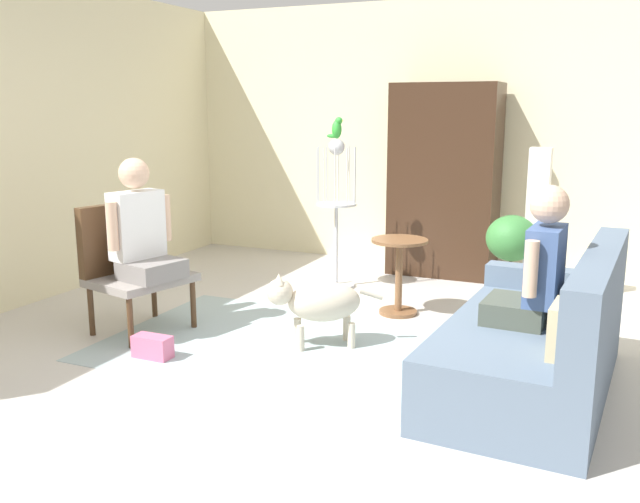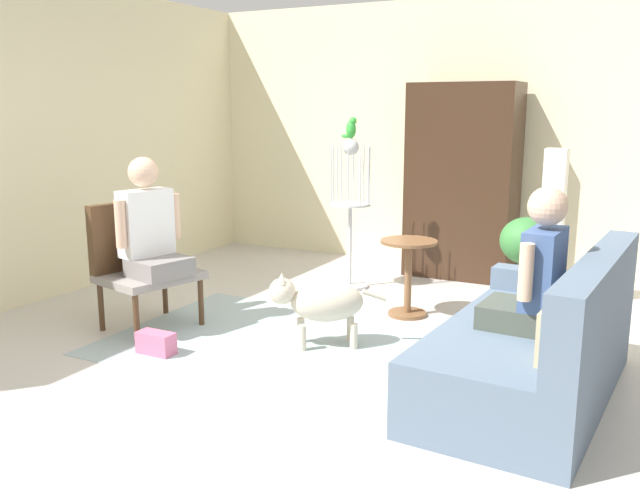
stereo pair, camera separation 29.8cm
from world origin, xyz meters
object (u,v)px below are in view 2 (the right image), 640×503
object	(u,v)px
round_end_table	(408,270)
column_lamp	(552,230)
armchair	(139,256)
bird_cage_stand	(350,216)
handbag	(156,343)
potted_plant	(526,250)
couch	(539,348)
person_on_couch	(535,272)
person_on_armchair	(150,227)
parrot	(351,128)
dog	(321,302)
armoire_cabinet	(463,181)

from	to	relation	value
round_end_table	column_lamp	size ratio (longest dim) A/B	0.47
armchair	bird_cage_stand	size ratio (longest dim) A/B	0.69
handbag	potted_plant	bearing A→B (deg)	49.83
couch	person_on_couch	world-z (taller)	person_on_couch
person_on_armchair	potted_plant	xyz separation A→B (m)	(2.44, 1.98, -0.31)
person_on_armchair	bird_cage_stand	bearing A→B (deg)	66.09
person_on_couch	parrot	distance (m)	2.83
handbag	bird_cage_stand	bearing A→B (deg)	79.48
armchair	person_on_couch	world-z (taller)	person_on_couch
round_end_table	bird_cage_stand	bearing A→B (deg)	143.29
dog	bird_cage_stand	world-z (taller)	bird_cage_stand
dog	armoire_cabinet	xyz separation A→B (m)	(0.27, 2.57, 0.64)
parrot	column_lamp	xyz separation A→B (m)	(1.80, 0.22, -0.84)
person_on_couch	column_lamp	size ratio (longest dim) A/B	0.62
round_end_table	potted_plant	bearing A→B (deg)	42.65
armchair	column_lamp	bearing A→B (deg)	36.20
person_on_couch	column_lamp	xyz separation A→B (m)	(-0.23, 2.04, -0.09)
armchair	potted_plant	world-z (taller)	armchair
dog	round_end_table	bearing A→B (deg)	73.77
armchair	handbag	bearing A→B (deg)	-41.04
person_on_armchair	column_lamp	bearing A→B (deg)	38.25
round_end_table	column_lamp	xyz separation A→B (m)	(0.99, 0.83, 0.29)
couch	round_end_table	distance (m)	1.74
armchair	dog	bearing A→B (deg)	7.86
couch	potted_plant	bearing A→B (deg)	103.66
potted_plant	column_lamp	distance (m)	0.28
armchair	dog	world-z (taller)	armchair
dog	column_lamp	bearing A→B (deg)	55.05
column_lamp	handbag	world-z (taller)	column_lamp
person_on_armchair	armoire_cabinet	bearing A→B (deg)	60.08
person_on_couch	potted_plant	distance (m)	2.01
handbag	column_lamp	bearing A→B (deg)	48.39
person_on_armchair	person_on_couch	bearing A→B (deg)	0.73
person_on_couch	handbag	distance (m)	2.61
couch	bird_cage_stand	world-z (taller)	bird_cage_stand
person_on_couch	dog	distance (m)	1.59
person_on_couch	round_end_table	xyz separation A→B (m)	(-1.22, 1.21, -0.38)
armchair	potted_plant	size ratio (longest dim) A/B	1.25
person_on_couch	person_on_armchair	world-z (taller)	person_on_armchair
bird_cage_stand	parrot	size ratio (longest dim) A/B	7.21
parrot	potted_plant	bearing A→B (deg)	4.38
armoire_cabinet	handbag	xyz separation A→B (m)	(-1.23, -3.26, -0.89)
potted_plant	column_lamp	world-z (taller)	column_lamp
person_on_armchair	bird_cage_stand	xyz separation A→B (m)	(0.82, 1.86, -0.11)
couch	handbag	world-z (taller)	couch
person_on_armchair	dog	size ratio (longest dim) A/B	1.21
column_lamp	armchair	bearing A→B (deg)	-143.80
bird_cage_stand	column_lamp	xyz separation A→B (m)	(1.81, 0.22, -0.02)
couch	armchair	bearing A→B (deg)	-179.63
armoire_cabinet	handbag	distance (m)	3.60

